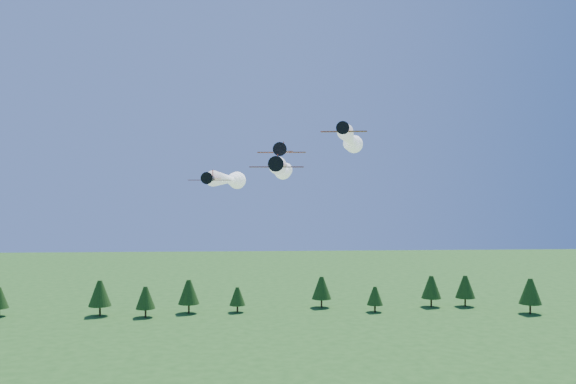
{
  "coord_description": "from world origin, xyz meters",
  "views": [
    {
      "loc": [
        -3.46,
        -98.36,
        42.18
      ],
      "look_at": [
        2.28,
        0.0,
        40.85
      ],
      "focal_mm": 40.0,
      "sensor_mm": 36.0,
      "label": 1
    }
  ],
  "objects": [
    {
      "name": "plane_slot",
      "position": [
        1.65,
        6.49,
        47.57
      ],
      "size": [
        8.01,
        8.72,
        2.8
      ],
      "rotation": [
        0.0,
        0.0,
        -0.13
      ],
      "color": "black",
      "rests_on": "ground"
    },
    {
      "name": "plane_left",
      "position": [
        -7.73,
        25.23,
        42.96
      ],
      "size": [
        8.25,
        43.51,
        3.7
      ],
      "rotation": [
        0.0,
        0.0,
        -0.08
      ],
      "color": "black",
      "rests_on": "ground"
    },
    {
      "name": "treeline",
      "position": [
        11.15,
        110.72,
        6.62
      ],
      "size": [
        176.54,
        21.42,
        11.38
      ],
      "color": "#382314",
      "rests_on": "ground"
    },
    {
      "name": "plane_lead",
      "position": [
        2.37,
        20.55,
        44.75
      ],
      "size": [
        9.27,
        55.76,
        3.7
      ],
      "rotation": [
        0.0,
        0.0,
        -0.07
      ],
      "color": "black",
      "rests_on": "ground"
    },
    {
      "name": "plane_right",
      "position": [
        15.2,
        21.02,
        50.29
      ],
      "size": [
        12.48,
        41.2,
        3.7
      ],
      "rotation": [
        0.0,
        0.0,
        -0.2
      ],
      "color": "black",
      "rests_on": "ground"
    }
  ]
}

